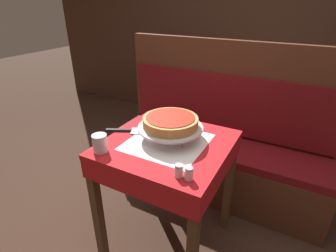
# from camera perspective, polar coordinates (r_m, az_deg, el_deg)

# --- Properties ---
(ground_plane) EXTENTS (14.00, 14.00, 0.00)m
(ground_plane) POSITION_cam_1_polar(r_m,az_deg,el_deg) (2.00, -0.09, -23.27)
(ground_plane) COLOR #382319
(dining_table_front) EXTENTS (0.69, 0.69, 0.78)m
(dining_table_front) POSITION_cam_1_polar(r_m,az_deg,el_deg) (1.55, -0.11, -6.86)
(dining_table_front) COLOR red
(dining_table_front) RESTS_ON ground_plane
(dining_table_rear) EXTENTS (0.73, 0.73, 0.78)m
(dining_table_rear) POSITION_cam_1_polar(r_m,az_deg,el_deg) (2.92, 18.80, 7.92)
(dining_table_rear) COLOR beige
(dining_table_rear) RESTS_ON ground_plane
(booth_bench) EXTENTS (1.73, 0.46, 1.24)m
(booth_bench) POSITION_cam_1_polar(r_m,az_deg,el_deg) (2.24, 10.52, -5.47)
(booth_bench) COLOR #4C2819
(booth_bench) RESTS_ON ground_plane
(back_wall_panel) EXTENTS (6.00, 0.04, 2.40)m
(back_wall_panel) POSITION_cam_1_polar(r_m,az_deg,el_deg) (3.29, 18.50, 19.31)
(back_wall_panel) COLOR #3D2319
(back_wall_panel) RESTS_ON ground_plane
(pizza_pan_stand) EXTENTS (0.38, 0.38, 0.08)m
(pizza_pan_stand) POSITION_cam_1_polar(r_m,az_deg,el_deg) (1.50, 0.55, -0.40)
(pizza_pan_stand) COLOR #ADADB2
(pizza_pan_stand) RESTS_ON dining_table_front
(deep_dish_pizza) EXTENTS (0.32, 0.32, 0.06)m
(deep_dish_pizza) POSITION_cam_1_polar(r_m,az_deg,el_deg) (1.49, 0.55, 0.96)
(deep_dish_pizza) COLOR #C68E47
(deep_dish_pizza) RESTS_ON pizza_pan_stand
(pizza_server) EXTENTS (0.26, 0.17, 0.01)m
(pizza_server) POSITION_cam_1_polar(r_m,az_deg,el_deg) (1.63, -8.44, -0.97)
(pizza_server) COLOR #BCBCC1
(pizza_server) RESTS_ON dining_table_front
(water_glass_near) EXTENTS (0.08, 0.08, 0.10)m
(water_glass_near) POSITION_cam_1_polar(r_m,az_deg,el_deg) (1.43, -14.60, -3.64)
(water_glass_near) COLOR silver
(water_glass_near) RESTS_ON dining_table_front
(salt_shaker) EXTENTS (0.04, 0.04, 0.06)m
(salt_shaker) POSITION_cam_1_polar(r_m,az_deg,el_deg) (1.21, 2.41, -9.65)
(salt_shaker) COLOR silver
(salt_shaker) RESTS_ON dining_table_front
(pepper_shaker) EXTENTS (0.04, 0.04, 0.06)m
(pepper_shaker) POSITION_cam_1_polar(r_m,az_deg,el_deg) (1.19, 4.60, -10.28)
(pepper_shaker) COLOR silver
(pepper_shaker) RESTS_ON dining_table_front
(condiment_caddy) EXTENTS (0.13, 0.13, 0.16)m
(condiment_caddy) POSITION_cam_1_polar(r_m,az_deg,el_deg) (2.91, 19.01, 10.81)
(condiment_caddy) COLOR black
(condiment_caddy) RESTS_ON dining_table_rear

